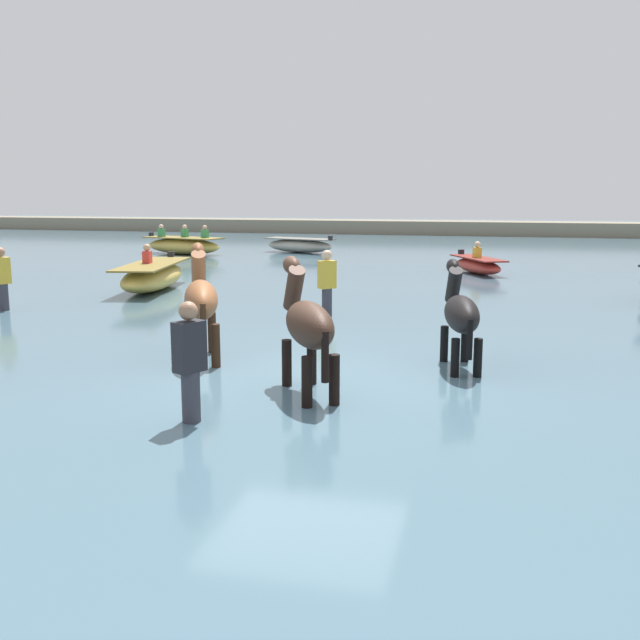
{
  "coord_description": "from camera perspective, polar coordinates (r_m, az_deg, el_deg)",
  "views": [
    {
      "loc": [
        2.34,
        -8.73,
        2.76
      ],
      "look_at": [
        -0.21,
        1.62,
        0.83
      ],
      "focal_mm": 40.08,
      "sensor_mm": 36.0,
      "label": 1
    }
  ],
  "objects": [
    {
      "name": "ground_plane",
      "position": [
        9.45,
        -1.13,
        -6.71
      ],
      "size": [
        120.0,
        120.0,
        0.0
      ],
      "primitive_type": "plane",
      "color": "gray"
    },
    {
      "name": "water_surface",
      "position": [
        19.06,
        6.65,
        2.39
      ],
      "size": [
        90.0,
        90.0,
        0.33
      ],
      "primitive_type": "cube",
      "color": "#476675",
      "rests_on": "ground"
    },
    {
      "name": "horse_lead_dark_bay",
      "position": [
        8.57,
        -1.0,
        -0.59
      ],
      "size": [
        1.18,
        1.69,
        1.94
      ],
      "color": "#382319",
      "rests_on": "ground"
    },
    {
      "name": "horse_trailing_chestnut",
      "position": [
        10.5,
        -9.49,
        1.43
      ],
      "size": [
        1.07,
        1.77,
        1.98
      ],
      "color": "brown",
      "rests_on": "ground"
    },
    {
      "name": "horse_flank_black",
      "position": [
        10.03,
        11.15,
        0.28
      ],
      "size": [
        0.71,
        1.64,
        1.78
      ],
      "color": "black",
      "rests_on": "ground"
    },
    {
      "name": "boat_distant_west",
      "position": [
        28.61,
        -1.63,
        5.98
      ],
      "size": [
        3.07,
        1.72,
        0.71
      ],
      "color": "#B2AD9E",
      "rests_on": "water_surface"
    },
    {
      "name": "boat_distant_east",
      "position": [
        28.36,
        -10.86,
        5.88
      ],
      "size": [
        3.55,
        1.96,
        1.14
      ],
      "color": "gold",
      "rests_on": "water_surface"
    },
    {
      "name": "boat_far_offshore",
      "position": [
        21.89,
        12.48,
        4.31
      ],
      "size": [
        1.86,
        2.65,
        0.95
      ],
      "color": "#BC382D",
      "rests_on": "water_surface"
    },
    {
      "name": "boat_mid_outer",
      "position": [
        18.27,
        -13.2,
        3.41
      ],
      "size": [
        1.79,
        3.85,
        1.14
      ],
      "color": "gold",
      "rests_on": "water_surface"
    },
    {
      "name": "person_onlooker_left",
      "position": [
        7.69,
        -10.33,
        -4.15
      ],
      "size": [
        0.33,
        0.38,
        1.63
      ],
      "color": "#383842",
      "rests_on": "ground"
    },
    {
      "name": "person_wading_close",
      "position": [
        13.98,
        0.56,
        2.5
      ],
      "size": [
        0.37,
        0.37,
        1.63
      ],
      "color": "#383842",
      "rests_on": "ground"
    },
    {
      "name": "person_wading_mid",
      "position": [
        16.04,
        -24.01,
        2.62
      ],
      "size": [
        0.35,
        0.38,
        1.63
      ],
      "color": "#383842",
      "rests_on": "ground"
    },
    {
      "name": "far_shoreline",
      "position": [
        41.2,
        10.62,
        7.03
      ],
      "size": [
        80.0,
        2.4,
        1.08
      ],
      "primitive_type": "cube",
      "color": "gray",
      "rests_on": "ground"
    }
  ]
}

